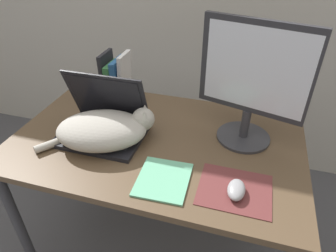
# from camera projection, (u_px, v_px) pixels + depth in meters

# --- Properties ---
(desk) EXTENTS (1.21, 0.76, 0.74)m
(desk) POSITION_uv_depth(u_px,v_px,m) (157.00, 153.00, 1.31)
(desk) COLOR brown
(desk) RESTS_ON ground_plane
(laptop) EXTENTS (0.35, 0.27, 0.27)m
(laptop) POSITION_uv_depth(u_px,v_px,m) (104.00, 123.00, 1.27)
(laptop) COLOR black
(laptop) RESTS_ON desk
(cat) EXTENTS (0.45, 0.35, 0.14)m
(cat) POSITION_uv_depth(u_px,v_px,m) (104.00, 129.00, 1.21)
(cat) COLOR #B2ADA3
(cat) RESTS_ON desk
(external_monitor) EXTENTS (0.41, 0.22, 0.49)m
(external_monitor) POSITION_uv_depth(u_px,v_px,m) (253.00, 82.00, 1.12)
(external_monitor) COLOR #333338
(external_monitor) RESTS_ON desk
(mousepad) EXTENTS (0.25, 0.21, 0.00)m
(mousepad) POSITION_uv_depth(u_px,v_px,m) (235.00, 190.00, 1.02)
(mousepad) COLOR brown
(mousepad) RESTS_ON desk
(computer_mouse) EXTENTS (0.06, 0.10, 0.04)m
(computer_mouse) POSITION_uv_depth(u_px,v_px,m) (236.00, 190.00, 1.00)
(computer_mouse) COLOR #99999E
(computer_mouse) RESTS_ON mousepad
(book_row) EXTENTS (0.12, 0.15, 0.24)m
(book_row) POSITION_uv_depth(u_px,v_px,m) (116.00, 78.00, 1.51)
(book_row) COLOR #232328
(book_row) RESTS_ON desk
(notepad) EXTENTS (0.19, 0.21, 0.01)m
(notepad) POSITION_uv_depth(u_px,v_px,m) (163.00, 179.00, 1.06)
(notepad) COLOR #6BBC93
(notepad) RESTS_ON desk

